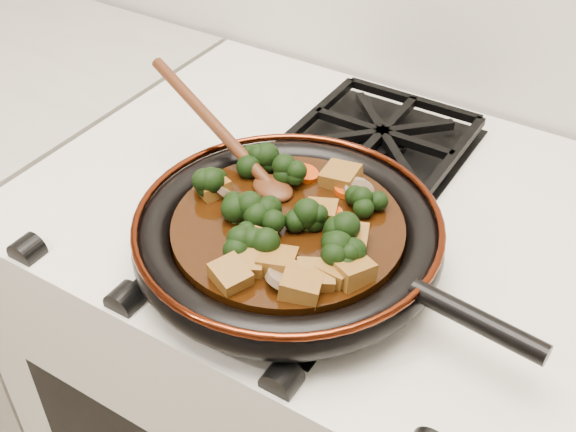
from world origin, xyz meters
The scene contains 37 objects.
stove centered at (0.00, 1.69, 0.45)m, with size 0.76×0.60×0.90m, color silver.
burner_grate_front centered at (0.00, 1.55, 0.91)m, with size 0.23×0.23×0.03m, color black, non-canonical shape.
burner_grate_back centered at (0.00, 1.83, 0.91)m, with size 0.23×0.23×0.03m, color black, non-canonical shape.
skillet centered at (0.02, 1.56, 0.94)m, with size 0.47×0.35×0.05m.
braising_sauce centered at (0.01, 1.56, 0.95)m, with size 0.26×0.26×0.02m, color black.
tofu_cube_0 centered at (0.02, 1.48, 0.97)m, with size 0.03×0.03×0.02m, color brown.
tofu_cube_1 centered at (0.04, 1.59, 0.97)m, with size 0.03×0.03×0.02m, color brown.
tofu_cube_2 centered at (-0.09, 1.56, 0.97)m, with size 0.03×0.03×0.02m, color brown.
tofu_cube_3 centered at (0.11, 1.52, 0.97)m, with size 0.04×0.04×0.02m, color brown.
tofu_cube_4 centered at (0.10, 1.51, 0.97)m, with size 0.03×0.03×0.02m, color brown.
tofu_cube_5 centered at (0.01, 1.45, 0.97)m, with size 0.04×0.03×0.02m, color brown.
tofu_cube_6 centered at (0.04, 1.49, 0.97)m, with size 0.04×0.04×0.02m, color brown.
tofu_cube_7 centered at (0.09, 1.50, 0.97)m, with size 0.04×0.03×0.02m, color brown.
tofu_cube_8 centered at (0.08, 1.48, 0.97)m, with size 0.04×0.04×0.02m, color brown.
tofu_cube_9 centered at (0.03, 1.65, 0.97)m, with size 0.04×0.04×0.02m, color brown.
tofu_cube_10 centered at (0.09, 1.56, 0.97)m, with size 0.04×0.03×0.02m, color brown.
tofu_cube_11 centered at (0.01, 1.50, 0.97)m, with size 0.04×0.04×0.02m, color brown.
broccoli_floret_0 centered at (0.09, 1.55, 0.97)m, with size 0.06×0.06×0.05m, color black, non-canonical shape.
broccoli_floret_1 centered at (0.07, 1.62, 0.97)m, with size 0.05×0.05×0.05m, color black, non-canonical shape.
broccoli_floret_2 centered at (0.10, 1.53, 0.97)m, with size 0.06×0.06×0.05m, color black, non-canonical shape.
broccoli_floret_3 centered at (-0.08, 1.57, 0.97)m, with size 0.06×0.06×0.05m, color black, non-canonical shape.
broccoli_floret_4 centered at (0.04, 1.56, 0.97)m, with size 0.06×0.06×0.05m, color black, non-canonical shape.
broccoli_floret_5 centered at (-0.02, 1.63, 0.97)m, with size 0.06×0.06×0.06m, color black, non-canonical shape.
broccoli_floret_6 centered at (-0.07, 1.62, 0.97)m, with size 0.06×0.06×0.05m, color black, non-canonical shape.
broccoli_floret_7 centered at (0.01, 1.49, 0.97)m, with size 0.06×0.06×0.05m, color black, non-canonical shape.
broccoli_floret_8 centered at (-0.04, 1.53, 0.97)m, with size 0.06×0.06×0.05m, color black, non-canonical shape.
broccoli_floret_9 centered at (0.00, 1.55, 0.97)m, with size 0.06×0.06×0.06m, color black, non-canonical shape.
carrot_coin_0 centered at (0.02, 1.50, 0.96)m, with size 0.03×0.03×0.01m, color #C73805.
carrot_coin_1 centered at (0.04, 1.64, 0.96)m, with size 0.03×0.03×0.01m, color #C73805.
carrot_coin_2 centered at (-0.01, 1.54, 0.96)m, with size 0.03×0.03×0.01m, color #C73805.
carrot_coin_3 centered at (0.05, 1.59, 0.96)m, with size 0.03×0.03×0.01m, color #C73805.
carrot_coin_4 centered at (-0.01, 1.64, 0.96)m, with size 0.03×0.03×0.01m, color #C73805.
mushroom_slice_0 centered at (-0.08, 1.57, 0.97)m, with size 0.04×0.04×0.01m, color brown.
mushroom_slice_1 centered at (0.06, 1.64, 0.97)m, with size 0.03×0.03×0.01m, color brown.
mushroom_slice_2 centered at (0.06, 1.48, 0.97)m, with size 0.04×0.04×0.01m, color brown.
mushroom_slice_3 centered at (0.06, 1.64, 0.97)m, with size 0.03×0.03×0.01m, color brown.
wooden_spoon centered at (-0.10, 1.62, 0.98)m, with size 0.16×0.08×0.25m.
Camera 1 is at (0.34, 1.04, 1.47)m, focal length 45.00 mm.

